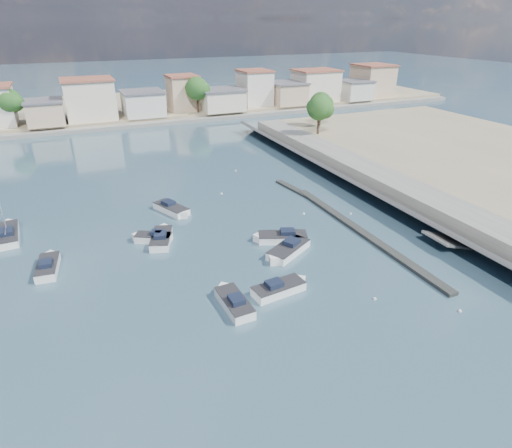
{
  "coord_description": "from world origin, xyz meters",
  "views": [
    {
      "loc": [
        -20.08,
        -23.45,
        21.02
      ],
      "look_at": [
        -3.7,
        13.9,
        1.4
      ],
      "focal_mm": 30.0,
      "sensor_mm": 36.0,
      "label": 1
    }
  ],
  "objects": [
    {
      "name": "far_town",
      "position": [
        10.71,
        76.92,
        4.93
      ],
      "size": [
        113.01,
        12.8,
        8.35
      ],
      "color": "beige",
      "rests_on": "far_shore_land"
    },
    {
      "name": "motorboat_a",
      "position": [
        -10.37,
        3.29,
        0.38
      ],
      "size": [
        1.97,
        5.08,
        1.48
      ],
      "color": "white",
      "rests_on": "ground"
    },
    {
      "name": "mooring_buoys",
      "position": [
        3.04,
        14.61,
        0.05
      ],
      "size": [
        12.22,
        39.93,
        0.31
      ],
      "color": "silver",
      "rests_on": "ground"
    },
    {
      "name": "motorboat_d",
      "position": [
        -2.51,
        9.0,
        0.38
      ],
      "size": [
        5.44,
        4.33,
        1.48
      ],
      "color": "white",
      "rests_on": "ground"
    },
    {
      "name": "motorboat_c",
      "position": [
        -1.86,
        11.83,
        0.38
      ],
      "size": [
        5.62,
        3.62,
        1.48
      ],
      "color": "white",
      "rests_on": "ground"
    },
    {
      "name": "motorboat_e",
      "position": [
        -24.08,
        15.36,
        0.38
      ],
      "size": [
        2.24,
        4.97,
        1.48
      ],
      "color": "white",
      "rests_on": "ground"
    },
    {
      "name": "motorboat_b",
      "position": [
        -13.2,
        16.79,
        0.38
      ],
      "size": [
        3.33,
        5.28,
        1.48
      ],
      "color": "white",
      "rests_on": "ground"
    },
    {
      "name": "seawall_walkway",
      "position": [
        18.5,
        13.0,
        0.9
      ],
      "size": [
        5.0,
        90.0,
        1.8
      ],
      "primitive_type": "cube",
      "color": "slate",
      "rests_on": "ground"
    },
    {
      "name": "motorboat_g",
      "position": [
        -10.4,
        23.56,
        0.38
      ],
      "size": [
        3.69,
        5.44,
        1.48
      ],
      "color": "white",
      "rests_on": "ground"
    },
    {
      "name": "motorboat_f",
      "position": [
        -14.19,
        17.12,
        0.38
      ],
      "size": [
        4.01,
        3.14,
        1.48
      ],
      "color": "white",
      "rests_on": "ground"
    },
    {
      "name": "shore_trees",
      "position": [
        8.34,
        68.11,
        6.22
      ],
      "size": [
        74.56,
        38.32,
        7.92
      ],
      "color": "#38281E",
      "rests_on": "ground"
    },
    {
      "name": "sailboat",
      "position": [
        -27.98,
        24.24,
        0.41
      ],
      "size": [
        2.35,
        6.56,
        9.0
      ],
      "color": "white",
      "rests_on": "ground"
    },
    {
      "name": "far_shore_land",
      "position": [
        0.0,
        92.0,
        0.7
      ],
      "size": [
        160.0,
        40.0,
        1.4
      ],
      "primitive_type": "cube",
      "color": "gray",
      "rests_on": "ground"
    },
    {
      "name": "motorboat_h",
      "position": [
        -5.96,
        3.46,
        0.38
      ],
      "size": [
        5.15,
        2.31,
        1.48
      ],
      "color": "white",
      "rests_on": "ground"
    },
    {
      "name": "ground",
      "position": [
        0.0,
        40.0,
        0.0
      ],
      "size": [
        400.0,
        400.0,
        0.0
      ],
      "primitive_type": "plane",
      "color": "#304D60",
      "rests_on": "ground"
    },
    {
      "name": "far_shore_quay",
      "position": [
        0.0,
        71.0,
        0.4
      ],
      "size": [
        160.0,
        2.5,
        0.8
      ],
      "primitive_type": "cube",
      "color": "slate",
      "rests_on": "ground"
    },
    {
      "name": "breakwater",
      "position": [
        6.9,
        12.69,
        0.17
      ],
      "size": [
        2.0,
        31.02,
        0.35
      ],
      "color": "black",
      "rests_on": "ground"
    }
  ]
}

